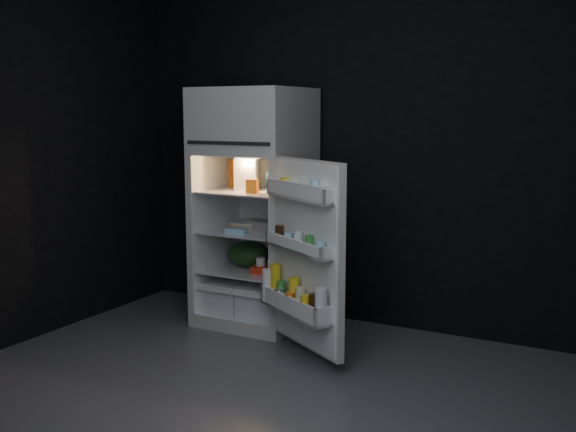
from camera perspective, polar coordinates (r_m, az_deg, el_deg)
The scene contains 17 objects.
floor at distance 3.86m, azimuth -2.58°, elevation -15.77°, with size 4.00×3.40×0.00m, color #58585E.
wall_back at distance 5.05m, azimuth 7.29°, elevation 5.84°, with size 4.00×0.00×2.70m, color black.
refrigerator at distance 5.10m, azimuth -2.75°, elevation 1.47°, with size 0.76×0.71×1.78m.
fridge_door at distance 4.31m, azimuth 1.33°, elevation -3.54°, with size 0.71×0.54×1.22m.
milk_jug at distance 5.07m, azimuth -3.57°, elevation 3.59°, with size 0.16×0.16×0.24m, color white.
mayo_jar at distance 5.03m, azimuth -1.19°, elevation 2.99°, with size 0.12×0.12×0.14m, color #1B5294.
jam_jar at distance 4.95m, azimuth -1.08°, elevation 2.84°, with size 0.11×0.11×0.13m, color black.
amber_bottle at distance 5.25m, azimuth -4.78°, elevation 3.65°, with size 0.07×0.07×0.22m, color #B45A1C.
small_carton at distance 4.86m, azimuth -3.05°, elevation 2.54°, with size 0.08×0.06×0.10m, color orange.
egg_carton at distance 5.03m, azimuth -2.04°, elevation -0.86°, with size 0.27×0.10×0.07m, color gray.
pie at distance 5.19m, azimuth -3.37°, elevation -0.74°, with size 0.30×0.30×0.04m, color tan.
flat_package at distance 4.92m, azimuth -4.35°, elevation -1.27°, with size 0.16×0.08×0.04m, color #8FC5DD.
wrapped_pkg at distance 5.13m, azimuth -0.36°, elevation -0.77°, with size 0.11×0.09×0.05m, color beige.
produce_bag at distance 5.19m, azimuth -3.34°, elevation -3.24°, with size 0.34×0.28×0.20m, color #193815.
yogurt_tray at distance 4.99m, azimuth -1.72°, elevation -4.58°, with size 0.23×0.13×0.05m, color red.
small_can_red at distance 5.17m, azimuth -0.33°, elevation -3.86°, with size 0.08×0.08×0.09m, color red.
small_can_silver at distance 5.12m, azimuth 0.11°, elevation -3.98°, with size 0.07×0.07×0.09m, color silver.
Camera 1 is at (1.81, -3.01, 1.60)m, focal length 42.00 mm.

